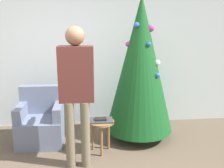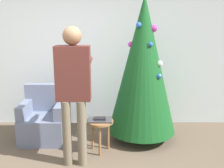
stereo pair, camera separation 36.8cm
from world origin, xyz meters
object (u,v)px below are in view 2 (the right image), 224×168
at_px(side_stool, 101,126).
at_px(person_standing, 74,83).
at_px(christmas_tree, 143,65).
at_px(armchair, 45,120).

bearing_deg(side_stool, person_standing, -135.70).
distance_m(christmas_tree, person_standing, 1.24).
bearing_deg(armchair, person_standing, -51.06).
relative_size(armchair, person_standing, 0.48).
bearing_deg(person_standing, armchair, 128.94).
bearing_deg(person_standing, side_stool, 44.30).
distance_m(armchair, person_standing, 1.24).
xyz_separation_m(christmas_tree, side_stool, (-0.65, -0.45, -0.81)).
relative_size(armchair, side_stool, 1.81).
bearing_deg(armchair, christmas_tree, 0.73).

